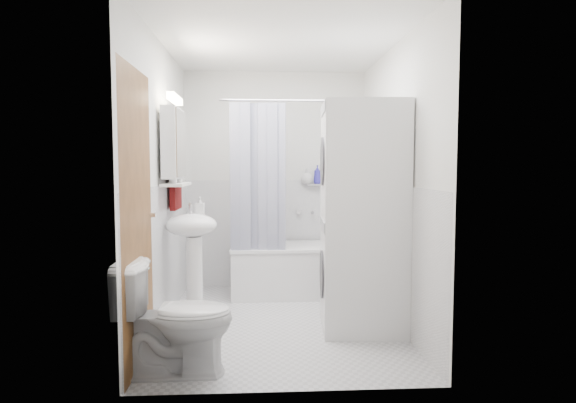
{
  "coord_description": "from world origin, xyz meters",
  "views": [
    {
      "loc": [
        -0.16,
        -4.1,
        1.35
      ],
      "look_at": [
        0.08,
        0.15,
        1.04
      ],
      "focal_mm": 30.0,
      "sensor_mm": 36.0,
      "label": 1
    }
  ],
  "objects": [
    {
      "name": "shelf_bottle",
      "position": [
        -0.89,
        -0.05,
        1.25
      ],
      "size": [
        0.07,
        0.18,
        0.07
      ],
      "primitive_type": "imported",
      "color": "gray",
      "rests_on": "shelf"
    },
    {
      "name": "shower_caddy",
      "position": [
        0.46,
        1.24,
        1.15
      ],
      "size": [
        0.22,
        0.06,
        0.02
      ],
      "primitive_type": "cube",
      "color": "silver",
      "rests_on": "room_walls"
    },
    {
      "name": "wainscot",
      "position": [
        0.0,
        0.29,
        0.6
      ],
      "size": [
        1.98,
        2.58,
        2.58
      ],
      "color": "white",
      "rests_on": "ground"
    },
    {
      "name": "medicine_cabinet",
      "position": [
        -0.9,
        0.1,
        1.57
      ],
      "size": [
        0.13,
        0.5,
        0.71
      ],
      "color": "white",
      "rests_on": "room_walls"
    },
    {
      "name": "shampoo_b",
      "position": [
        0.47,
        1.24,
        1.2
      ],
      "size": [
        0.08,
        0.21,
        0.08
      ],
      "primitive_type": "imported",
      "color": "#2F28A1",
      "rests_on": "shower_caddy"
    },
    {
      "name": "door",
      "position": [
        -0.95,
        -0.55,
        1.0
      ],
      "size": [
        0.05,
        2.0,
        2.0
      ],
      "color": "brown",
      "rests_on": "ground"
    },
    {
      "name": "towel",
      "position": [
        -0.94,
        0.35,
        1.4
      ],
      "size": [
        0.07,
        0.36,
        0.86
      ],
      "color": "#4E0909",
      "rests_on": "room_walls"
    },
    {
      "name": "toilet",
      "position": [
        -0.72,
        -1.0,
        0.37
      ],
      "size": [
        0.75,
        0.42,
        0.73
      ],
      "primitive_type": "imported",
      "rotation": [
        0.0,
        0.0,
        1.58
      ],
      "color": "white",
      "rests_on": "ground"
    },
    {
      "name": "sink",
      "position": [
        -0.75,
        0.05,
        0.7
      ],
      "size": [
        0.44,
        0.37,
        1.04
      ],
      "color": "white",
      "rests_on": "ground"
    },
    {
      "name": "shelf_cup",
      "position": [
        -0.89,
        0.22,
        1.26
      ],
      "size": [
        0.1,
        0.09,
        0.1
      ],
      "primitive_type": "imported",
      "color": "gray",
      "rests_on": "shelf"
    },
    {
      "name": "curtain_rod",
      "position": [
        0.21,
        0.65,
        2.0
      ],
      "size": [
        1.55,
        0.02,
        0.02
      ],
      "primitive_type": "cylinder",
      "rotation": [
        0.0,
        1.57,
        0.0
      ],
      "color": "silver",
      "rests_on": "room_walls"
    },
    {
      "name": "floor",
      "position": [
        0.0,
        0.0,
        0.0
      ],
      "size": [
        2.6,
        2.6,
        0.0
      ],
      "primitive_type": "plane",
      "color": "silver",
      "rests_on": "ground"
    },
    {
      "name": "bathtub",
      "position": [
        0.21,
        0.92,
        0.29
      ],
      "size": [
        1.37,
        0.65,
        0.53
      ],
      "color": "white",
      "rests_on": "ground"
    },
    {
      "name": "room_walls",
      "position": [
        0.0,
        0.0,
        1.49
      ],
      "size": [
        2.6,
        2.6,
        2.6
      ],
      "color": "silver",
      "rests_on": "ground"
    },
    {
      "name": "shelf",
      "position": [
        -0.89,
        0.1,
        1.2
      ],
      "size": [
        0.18,
        0.54,
        0.02
      ],
      "primitive_type": "cube",
      "color": "silver",
      "rests_on": "room_walls"
    },
    {
      "name": "washer_dryer",
      "position": [
        0.68,
        -0.18,
        0.94
      ],
      "size": [
        0.71,
        0.7,
        1.87
      ],
      "rotation": [
        0.0,
        0.0,
        -0.07
      ],
      "color": "white",
      "rests_on": "ground"
    },
    {
      "name": "tub_spout",
      "position": [
        0.41,
        1.25,
        0.85
      ],
      "size": [
        0.04,
        0.12,
        0.04
      ],
      "primitive_type": "cylinder",
      "rotation": [
        1.57,
        0.0,
        0.0
      ],
      "color": "silver",
      "rests_on": "room_walls"
    },
    {
      "name": "shower_curtain",
      "position": [
        -0.19,
        0.65,
        1.25
      ],
      "size": [
        0.55,
        0.02,
        1.45
      ],
      "color": "#131842",
      "rests_on": "curtain_rod"
    },
    {
      "name": "shampoo_a",
      "position": [
        0.35,
        1.24,
        1.23
      ],
      "size": [
        0.13,
        0.17,
        0.13
      ],
      "primitive_type": "imported",
      "color": "gray",
      "rests_on": "shower_caddy"
    },
    {
      "name": "soap_pump",
      "position": [
        -0.71,
        0.25,
        0.95
      ],
      "size": [
        0.08,
        0.17,
        0.08
      ],
      "primitive_type": "imported",
      "color": "gray",
      "rests_on": "sink"
    }
  ]
}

